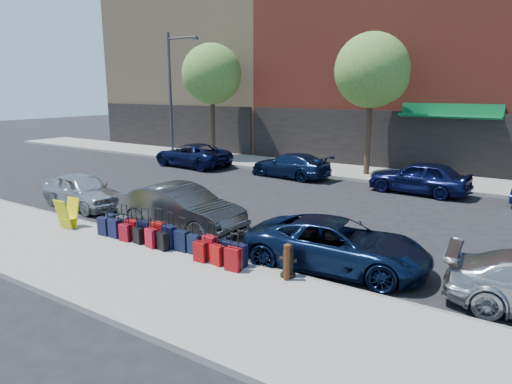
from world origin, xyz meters
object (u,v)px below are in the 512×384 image
Objects in this scene: car_far_0 at (192,155)px; suitcase_front_5 at (169,237)px; tree_left at (214,76)px; car_near_2 at (337,245)px; car_near_1 at (181,208)px; car_far_2 at (419,177)px; display_rack at (68,214)px; bollard at (287,262)px; fire_hydrant at (288,261)px; car_far_1 at (290,165)px; car_near_0 at (83,191)px; streetlight at (172,88)px; tree_center at (374,72)px.

suitcase_front_5 is at bearing 43.06° from car_far_0.
tree_left is 1.54× the size of car_near_2.
car_far_2 is (5.09, 9.97, -0.01)m from car_near_1.
display_rack is at bearing -30.07° from car_far_2.
bollard is 11.83m from car_far_2.
display_rack is 0.21× the size of car_near_1.
display_rack is (-7.94, -0.58, 0.09)m from fire_hydrant.
bollard is 5.44m from car_near_1.
fire_hydrant is 0.19× the size of car_far_1.
car_near_0 is at bearing -43.09° from car_far_2.
display_rack is (5.76, -14.79, -4.78)m from tree_left.
suitcase_front_5 is 0.23× the size of car_far_1.
car_far_2 is (16.70, -1.89, -3.92)m from streetlight.
tree_center reaches higher than suitcase_front_5.
suitcase_front_5 is at bearing -46.80° from streetlight.
streetlight is 9.15× the size of bollard.
fire_hydrant is 0.18× the size of car_near_2.
tree_center is 14.15m from car_near_2.
fire_hydrant is (3.85, 0.11, 0.06)m from suitcase_front_5.
display_rack reaches higher than bollard.
car_near_2 is (3.84, -12.76, -4.75)m from tree_center.
car_near_0 is 10.21m from car_far_0.
car_far_1 is at bearing -88.00° from car_far_2.
car_far_1 is (3.67, 10.05, -0.03)m from car_near_0.
tree_center is at bearing -7.72° from car_near_1.
car_far_1 is 6.70m from car_far_2.
tree_left is 1.82× the size of car_near_0.
tree_left is at bearing 35.17° from car_near_1.
fire_hydrant is at bearing 2.89° from car_far_2.
suitcase_front_5 is 2.13m from car_near_1.
car_near_0 is at bearing 169.53° from bollard.
car_near_0 reaches higher than fire_hydrant.
car_far_1 is (7.07, -2.45, -4.76)m from tree_left.
tree_left reaches higher than suitcase_front_5.
tree_center is at bearing 98.20° from suitcase_front_5.
car_near_0 is 0.89× the size of car_far_1.
tree_center is at bearing 109.12° from car_far_0.
tree_center reaches higher than car_near_0.
car_near_2 is at bearing 71.65° from bollard.
car_far_1 is at bearing 80.86° from display_rack.
tree_left is at bearing 13.39° from streetlight.
car_far_2 reaches higher than car_far_1.
car_far_0 is (-13.27, 11.48, 0.16)m from fire_hydrant.
tree_center reaches higher than car_far_2.
car_far_0 is 6.65m from car_far_1.
tree_left is 6.98× the size of suitcase_front_5.
tree_left reaches higher than fire_hydrant.
suitcase_front_5 is (9.85, -14.32, -4.94)m from tree_left.
tree_left and tree_center have the same top height.
car_far_1 is (-7.27, 10.31, -0.01)m from car_near_2.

